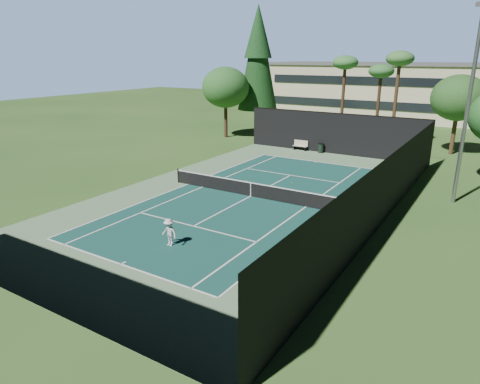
# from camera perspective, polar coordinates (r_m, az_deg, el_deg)

# --- Properties ---
(ground) EXTENTS (160.00, 160.00, 0.00)m
(ground) POSITION_cam_1_polar(r_m,az_deg,el_deg) (29.45, 1.42, -0.59)
(ground) COLOR #315821
(ground) RESTS_ON ground
(apron_slab) EXTENTS (18.00, 32.00, 0.01)m
(apron_slab) POSITION_cam_1_polar(r_m,az_deg,el_deg) (29.45, 1.42, -0.58)
(apron_slab) COLOR #658960
(apron_slab) RESTS_ON ground
(court_surface) EXTENTS (10.97, 23.77, 0.01)m
(court_surface) POSITION_cam_1_polar(r_m,az_deg,el_deg) (29.45, 1.42, -0.57)
(court_surface) COLOR #164841
(court_surface) RESTS_ON ground
(court_lines) EXTENTS (11.07, 23.87, 0.01)m
(court_lines) POSITION_cam_1_polar(r_m,az_deg,el_deg) (29.45, 1.42, -0.56)
(court_lines) COLOR white
(court_lines) RESTS_ON ground
(tennis_net) EXTENTS (12.90, 0.10, 1.10)m
(tennis_net) POSITION_cam_1_polar(r_m,az_deg,el_deg) (29.28, 1.43, 0.44)
(tennis_net) COLOR black
(tennis_net) RESTS_ON ground
(fence) EXTENTS (18.04, 32.05, 4.03)m
(fence) POSITION_cam_1_polar(r_m,az_deg,el_deg) (28.94, 1.52, 3.22)
(fence) COLOR black
(fence) RESTS_ON ground
(player) EXTENTS (0.97, 0.60, 1.44)m
(player) POSITION_cam_1_polar(r_m,az_deg,el_deg) (22.00, -9.42, -5.32)
(player) COLOR silver
(player) RESTS_ON ground
(tennis_ball_a) EXTENTS (0.07, 0.07, 0.07)m
(tennis_ball_a) POSITION_cam_1_polar(r_m,az_deg,el_deg) (24.97, -23.72, -5.52)
(tennis_ball_a) COLOR #D3E734
(tennis_ball_a) RESTS_ON ground
(tennis_ball_b) EXTENTS (0.06, 0.06, 0.06)m
(tennis_ball_b) POSITION_cam_1_polar(r_m,az_deg,el_deg) (31.97, -2.93, 0.93)
(tennis_ball_b) COLOR #E6F637
(tennis_ball_b) RESTS_ON ground
(tennis_ball_c) EXTENTS (0.06, 0.06, 0.06)m
(tennis_ball_c) POSITION_cam_1_polar(r_m,az_deg,el_deg) (32.80, 6.90, 1.25)
(tennis_ball_c) COLOR gold
(tennis_ball_c) RESTS_ON ground
(tennis_ball_d) EXTENTS (0.07, 0.07, 0.07)m
(tennis_ball_d) POSITION_cam_1_polar(r_m,az_deg,el_deg) (33.00, 0.83, 1.50)
(tennis_ball_d) COLOR yellow
(tennis_ball_d) RESTS_ON ground
(park_bench) EXTENTS (1.50, 0.45, 1.02)m
(park_bench) POSITION_cam_1_polar(r_m,az_deg,el_deg) (44.44, 8.09, 6.23)
(park_bench) COLOR beige
(park_bench) RESTS_ON ground
(trash_bin) EXTENTS (0.56, 0.56, 0.95)m
(trash_bin) POSITION_cam_1_polar(r_m,az_deg,el_deg) (43.52, 10.73, 5.76)
(trash_bin) COLOR black
(trash_bin) RESTS_ON ground
(pine_tree) EXTENTS (4.80, 4.80, 15.00)m
(pine_tree) POSITION_cam_1_polar(r_m,az_deg,el_deg) (53.03, 2.42, 18.01)
(pine_tree) COLOR #402E1B
(pine_tree) RESTS_ON ground
(palm_a) EXTENTS (2.80, 2.80, 9.32)m
(palm_a) POSITION_cam_1_polar(r_m,az_deg,el_deg) (50.78, 13.85, 16.01)
(palm_a) COLOR #442B1D
(palm_a) RESTS_ON ground
(palm_b) EXTENTS (2.80, 2.80, 8.42)m
(palm_b) POSITION_cam_1_polar(r_m,az_deg,el_deg) (51.74, 18.30, 14.75)
(palm_b) COLOR #3F2A1B
(palm_b) RESTS_ON ground
(palm_c) EXTENTS (2.80, 2.80, 9.77)m
(palm_c) POSITION_cam_1_polar(r_m,az_deg,el_deg) (48.22, 20.51, 15.87)
(palm_c) COLOR #4A331F
(palm_c) RESTS_ON ground
(decid_tree_a) EXTENTS (5.12, 5.12, 7.62)m
(decid_tree_a) POSITION_cam_1_polar(r_m,az_deg,el_deg) (46.49, 27.16, 11.08)
(decid_tree_a) COLOR #4C3820
(decid_tree_a) RESTS_ON ground
(decid_tree_c) EXTENTS (5.44, 5.44, 8.09)m
(decid_tree_c) POSITION_cam_1_polar(r_m,az_deg,el_deg) (50.78, -1.95, 13.75)
(decid_tree_c) COLOR #472C1E
(decid_tree_c) RESTS_ON ground
(campus_building) EXTENTS (40.50, 12.50, 8.30)m
(campus_building) POSITION_cam_1_polar(r_m,az_deg,el_deg) (71.71, 20.90, 12.53)
(campus_building) COLOR beige
(campus_building) RESTS_ON ground
(light_pole) EXTENTS (0.90, 0.25, 12.22)m
(light_pole) POSITION_cam_1_polar(r_m,az_deg,el_deg) (30.35, 28.17, 10.40)
(light_pole) COLOR gray
(light_pole) RESTS_ON ground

